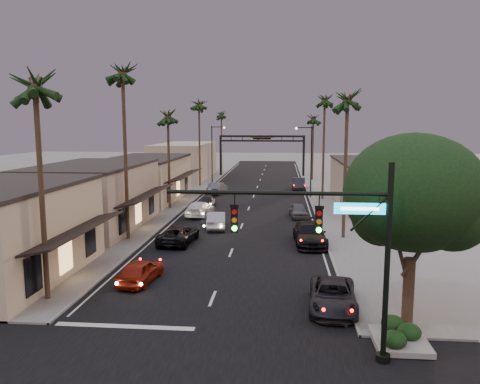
% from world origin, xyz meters
% --- Properties ---
extents(ground, '(200.00, 200.00, 0.00)m').
position_xyz_m(ground, '(0.00, 40.00, 0.00)').
color(ground, slate).
rests_on(ground, ground).
extents(road, '(14.00, 120.00, 0.02)m').
position_xyz_m(road, '(0.00, 45.00, 0.00)').
color(road, black).
rests_on(road, ground).
extents(sidewalk_left, '(5.00, 92.00, 0.12)m').
position_xyz_m(sidewalk_left, '(-9.50, 52.00, 0.06)').
color(sidewalk_left, slate).
rests_on(sidewalk_left, ground).
extents(sidewalk_right, '(5.00, 92.00, 0.12)m').
position_xyz_m(sidewalk_right, '(9.50, 52.00, 0.06)').
color(sidewalk_right, slate).
rests_on(sidewalk_right, ground).
extents(storefront_mid, '(8.00, 14.00, 5.50)m').
position_xyz_m(storefront_mid, '(-13.00, 26.00, 2.75)').
color(storefront_mid, '#A49383').
rests_on(storefront_mid, ground).
extents(storefront_far, '(8.00, 16.00, 5.00)m').
position_xyz_m(storefront_far, '(-13.00, 42.00, 2.50)').
color(storefront_far, beige).
rests_on(storefront_far, ground).
extents(storefront_dist, '(8.00, 20.00, 6.00)m').
position_xyz_m(storefront_dist, '(-13.00, 65.00, 3.00)').
color(storefront_dist, '#A49383').
rests_on(storefront_dist, ground).
extents(building_right, '(8.00, 18.00, 5.00)m').
position_xyz_m(building_right, '(14.00, 40.00, 2.50)').
color(building_right, '#A49383').
rests_on(building_right, ground).
extents(traffic_signal, '(8.51, 0.22, 7.80)m').
position_xyz_m(traffic_signal, '(5.69, 4.00, 5.08)').
color(traffic_signal, black).
rests_on(traffic_signal, ground).
extents(corner_tree, '(6.20, 6.20, 8.80)m').
position_xyz_m(corner_tree, '(9.48, 7.45, 5.98)').
color(corner_tree, '#38281C').
rests_on(corner_tree, ground).
extents(planter, '(2.20, 2.60, 0.24)m').
position_xyz_m(planter, '(8.60, 5.50, 0.00)').
color(planter, gray).
rests_on(planter, ground).
extents(arch, '(15.20, 0.40, 7.27)m').
position_xyz_m(arch, '(0.00, 70.00, 5.53)').
color(arch, black).
rests_on(arch, ground).
extents(streetlight_right, '(2.13, 0.30, 9.00)m').
position_xyz_m(streetlight_right, '(6.92, 45.00, 5.33)').
color(streetlight_right, black).
rests_on(streetlight_right, ground).
extents(streetlight_left, '(2.13, 0.30, 9.00)m').
position_xyz_m(streetlight_left, '(-6.92, 58.00, 5.33)').
color(streetlight_left, black).
rests_on(streetlight_left, ground).
extents(palm_la, '(3.20, 3.20, 13.20)m').
position_xyz_m(palm_la, '(-8.60, 9.00, 11.44)').
color(palm_la, '#38281C').
rests_on(palm_la, ground).
extents(palm_lb, '(3.20, 3.20, 15.20)m').
position_xyz_m(palm_lb, '(-8.60, 22.00, 13.39)').
color(palm_lb, '#38281C').
rests_on(palm_lb, ground).
extents(palm_lc, '(3.20, 3.20, 12.20)m').
position_xyz_m(palm_lc, '(-8.60, 36.00, 10.47)').
color(palm_lc, '#38281C').
rests_on(palm_lc, ground).
extents(palm_ld, '(3.20, 3.20, 14.20)m').
position_xyz_m(palm_ld, '(-8.60, 55.00, 12.42)').
color(palm_ld, '#38281C').
rests_on(palm_ld, ground).
extents(palm_ra, '(3.20, 3.20, 13.20)m').
position_xyz_m(palm_ra, '(8.60, 24.00, 11.44)').
color(palm_ra, '#38281C').
rests_on(palm_ra, ground).
extents(palm_rb, '(3.20, 3.20, 14.20)m').
position_xyz_m(palm_rb, '(8.60, 44.00, 12.42)').
color(palm_rb, '#38281C').
rests_on(palm_rb, ground).
extents(palm_rc, '(3.20, 3.20, 12.20)m').
position_xyz_m(palm_rc, '(8.60, 64.00, 10.47)').
color(palm_rc, '#38281C').
rests_on(palm_rc, ground).
extents(palm_far, '(3.20, 3.20, 13.20)m').
position_xyz_m(palm_far, '(-8.30, 78.00, 11.44)').
color(palm_far, '#38281C').
rests_on(palm_far, ground).
extents(oncoming_red, '(2.10, 4.24, 1.39)m').
position_xyz_m(oncoming_red, '(-4.58, 12.19, 0.70)').
color(oncoming_red, maroon).
rests_on(oncoming_red, ground).
extents(oncoming_pickup, '(2.74, 5.26, 1.41)m').
position_xyz_m(oncoming_pickup, '(-4.36, 21.38, 0.71)').
color(oncoming_pickup, black).
rests_on(oncoming_pickup, ground).
extents(oncoming_silver, '(2.13, 4.74, 1.51)m').
position_xyz_m(oncoming_silver, '(-2.17, 26.88, 0.75)').
color(oncoming_silver, '#9F9FA4').
rests_on(oncoming_silver, ground).
extents(oncoming_white, '(2.69, 5.28, 1.47)m').
position_xyz_m(oncoming_white, '(-4.63, 32.38, 0.73)').
color(oncoming_white, white).
rests_on(oncoming_white, ground).
extents(oncoming_dgrey, '(1.97, 4.22, 1.40)m').
position_xyz_m(oncoming_dgrey, '(-4.72, 37.88, 0.70)').
color(oncoming_dgrey, black).
rests_on(oncoming_dgrey, ground).
extents(oncoming_grey_far, '(2.22, 4.89, 1.55)m').
position_xyz_m(oncoming_grey_far, '(-4.95, 47.45, 0.78)').
color(oncoming_grey_far, '#4D4D52').
rests_on(oncoming_grey_far, ground).
extents(curbside_near, '(2.67, 5.14, 1.38)m').
position_xyz_m(curbside_near, '(6.20, 9.17, 0.69)').
color(curbside_near, black).
rests_on(curbside_near, ground).
extents(curbside_black, '(2.59, 5.84, 1.67)m').
position_xyz_m(curbside_black, '(5.78, 21.90, 0.83)').
color(curbside_black, black).
rests_on(curbside_black, ground).
extents(curbside_grey, '(1.98, 4.18, 1.38)m').
position_xyz_m(curbside_grey, '(5.28, 32.55, 0.69)').
color(curbside_grey, '#4A4B4F').
rests_on(curbside_grey, ground).
extents(curbside_far, '(1.98, 5.08, 1.65)m').
position_xyz_m(curbside_far, '(6.01, 52.74, 0.82)').
color(curbside_far, black).
rests_on(curbside_far, ground).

